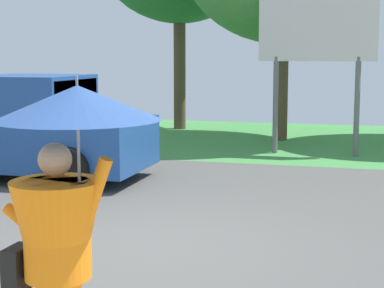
{
  "coord_description": "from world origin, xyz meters",
  "views": [
    {
      "loc": [
        2.49,
        -6.93,
        2.27
      ],
      "look_at": [
        0.27,
        1.0,
        1.1
      ],
      "focal_mm": 59.81,
      "sensor_mm": 36.0,
      "label": 1
    }
  ],
  "objects": [
    {
      "name": "pickup_truck",
      "position": [
        -3.9,
        3.44,
        0.87
      ],
      "size": [
        5.2,
        2.28,
        1.88
      ],
      "rotation": [
        0.0,
        0.0,
        -0.03
      ],
      "color": "#1E478C",
      "rests_on": "ground_plane"
    },
    {
      "name": "monk_pedestrian",
      "position": [
        0.59,
        -3.26,
        1.13
      ],
      "size": [
        1.1,
        1.06,
        2.13
      ],
      "rotation": [
        0.0,
        0.0,
        -0.29
      ],
      "color": "orange",
      "rests_on": "ground_plane"
    },
    {
      "name": "ground_plane",
      "position": [
        0.0,
        2.95,
        -0.05
      ],
      "size": [
        40.0,
        22.0,
        0.2
      ],
      "color": "#565451"
    },
    {
      "name": "roadside_billboard",
      "position": [
        1.31,
        7.58,
        2.55
      ],
      "size": [
        2.6,
        0.12,
        3.5
      ],
      "color": "slate",
      "rests_on": "ground_plane"
    }
  ]
}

